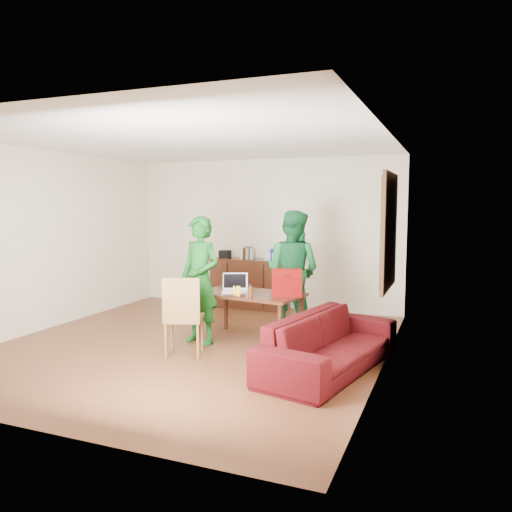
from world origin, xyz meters
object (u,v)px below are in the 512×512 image
at_px(chair, 184,332).
at_px(red_bag, 287,285).
at_px(bottle, 251,291).
at_px(sofa, 330,343).
at_px(table, 251,298).
at_px(laptop, 235,289).
at_px(person_far, 292,271).
at_px(person_near, 200,280).

xyz_separation_m(chair, red_bag, (1.05, 0.92, 0.52)).
distance_m(bottle, sofa, 1.37).
xyz_separation_m(table, red_bag, (0.54, -0.06, 0.22)).
xyz_separation_m(red_bag, sofa, (0.79, -0.80, -0.50)).
relative_size(table, laptop, 3.60).
relative_size(chair, laptop, 2.39).
height_order(person_far, bottle, person_far).
distance_m(laptop, bottle, 0.50).
relative_size(table, person_near, 0.88).
distance_m(chair, person_far, 1.99).
relative_size(person_near, laptop, 4.10).
distance_m(table, person_near, 0.76).
height_order(person_near, laptop, person_near).
xyz_separation_m(person_far, laptop, (-0.63, -0.70, -0.19)).
bearing_deg(person_near, laptop, 62.60).
xyz_separation_m(person_far, bottle, (-0.25, -1.03, -0.15)).
height_order(person_far, red_bag, person_far).
distance_m(bottle, red_bag, 0.50).
bearing_deg(person_far, chair, 73.21).
bearing_deg(table, sofa, -24.19).
bearing_deg(chair, person_far, 41.73).
bearing_deg(person_far, table, 71.68).
distance_m(person_far, laptop, 0.96).
bearing_deg(person_near, chair, -68.73).
xyz_separation_m(table, chair, (-0.50, -0.98, -0.29)).
bearing_deg(red_bag, table, 153.09).
bearing_deg(table, person_far, 68.90).
height_order(bottle, red_bag, red_bag).
bearing_deg(table, red_bag, 2.39).
bearing_deg(person_near, table, 48.75).
height_order(chair, laptop, chair).
relative_size(table, bottle, 8.70).
distance_m(person_near, person_far, 1.46).
bearing_deg(laptop, sofa, -49.87).
xyz_separation_m(person_near, laptop, (0.34, 0.39, -0.16)).
relative_size(person_near, person_far, 0.96).
relative_size(bottle, red_bag, 0.44).
relative_size(table, red_bag, 3.82).
bearing_deg(person_far, person_near, 59.72).
distance_m(chair, laptop, 1.09).
xyz_separation_m(chair, bottle, (0.64, 0.64, 0.46)).
distance_m(person_far, sofa, 1.90).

